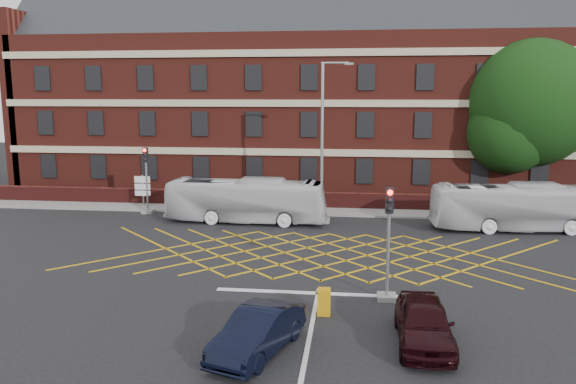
# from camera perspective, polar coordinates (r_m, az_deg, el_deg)

# --- Properties ---
(ground) EXTENTS (120.00, 120.00, 0.00)m
(ground) POSITION_cam_1_polar(r_m,az_deg,el_deg) (25.46, 3.59, -7.55)
(ground) COLOR black
(ground) RESTS_ON ground
(victorian_building) EXTENTS (51.00, 12.17, 20.40)m
(victorian_building) POSITION_cam_1_polar(r_m,az_deg,el_deg) (46.26, 5.62, 10.11)
(victorian_building) COLOR #581D16
(victorian_building) RESTS_ON ground
(boundary_wall) EXTENTS (56.00, 0.50, 1.10)m
(boundary_wall) POSITION_cam_1_polar(r_m,az_deg,el_deg) (37.94, 4.74, -0.89)
(boundary_wall) COLOR #491513
(boundary_wall) RESTS_ON ground
(far_pavement) EXTENTS (60.00, 3.00, 0.12)m
(far_pavement) POSITION_cam_1_polar(r_m,az_deg,el_deg) (37.06, 4.67, -1.92)
(far_pavement) COLOR slate
(far_pavement) RESTS_ON ground
(box_junction_hatching) EXTENTS (8.22, 8.22, 0.02)m
(box_junction_hatching) POSITION_cam_1_polar(r_m,az_deg,el_deg) (27.37, 3.84, -6.29)
(box_junction_hatching) COLOR #CC990C
(box_junction_hatching) RESTS_ON ground
(stop_line) EXTENTS (8.00, 0.30, 0.02)m
(stop_line) POSITION_cam_1_polar(r_m,az_deg,el_deg) (22.14, 3.06, -10.23)
(stop_line) COLOR silver
(stop_line) RESTS_ON ground
(centre_line) EXTENTS (0.15, 14.00, 0.02)m
(centre_line) POSITION_cam_1_polar(r_m,az_deg,el_deg) (16.21, 1.44, -18.12)
(centre_line) COLOR silver
(centre_line) RESTS_ON ground
(bus_left) EXTENTS (9.68, 2.64, 2.67)m
(bus_left) POSITION_cam_1_polar(r_m,az_deg,el_deg) (33.80, -4.32, -0.86)
(bus_left) COLOR silver
(bus_left) RESTS_ON ground
(bus_right) EXTENTS (9.80, 2.85, 2.70)m
(bus_right) POSITION_cam_1_polar(r_m,az_deg,el_deg) (34.24, 22.39, -1.42)
(bus_right) COLOR silver
(bus_right) RESTS_ON ground
(car_navy) EXTENTS (2.61, 4.27, 1.33)m
(car_navy) POSITION_cam_1_polar(r_m,az_deg,el_deg) (17.21, -3.08, -13.97)
(car_navy) COLOR black
(car_navy) RESTS_ON ground
(car_maroon) EXTENTS (1.71, 4.16, 1.41)m
(car_maroon) POSITION_cam_1_polar(r_m,az_deg,el_deg) (18.21, 13.64, -12.73)
(car_maroon) COLOR black
(car_maroon) RESTS_ON ground
(deciduous_tree) EXTENTS (8.79, 8.79, 11.42)m
(deciduous_tree) POSITION_cam_1_polar(r_m,az_deg,el_deg) (42.55, 23.33, 7.47)
(deciduous_tree) COLOR black
(deciduous_tree) RESTS_ON ground
(traffic_light_near) EXTENTS (0.70, 0.70, 4.27)m
(traffic_light_near) POSITION_cam_1_polar(r_m,az_deg,el_deg) (21.27, 10.12, -6.26)
(traffic_light_near) COLOR slate
(traffic_light_near) RESTS_ON ground
(traffic_light_far) EXTENTS (0.70, 0.70, 4.27)m
(traffic_light_far) POSITION_cam_1_polar(r_m,az_deg,el_deg) (37.33, -14.14, 0.56)
(traffic_light_far) COLOR slate
(traffic_light_far) RESTS_ON ground
(street_lamp) EXTENTS (2.25, 1.00, 9.47)m
(street_lamp) POSITION_cam_1_polar(r_m,az_deg,el_deg) (33.47, 3.56, 2.45)
(street_lamp) COLOR slate
(street_lamp) RESTS_ON ground
(direction_signs) EXTENTS (1.10, 0.16, 2.20)m
(direction_signs) POSITION_cam_1_polar(r_m,az_deg,el_deg) (39.59, -14.56, 0.50)
(direction_signs) COLOR gray
(direction_signs) RESTS_ON ground
(utility_cabinet) EXTENTS (0.45, 0.36, 0.96)m
(utility_cabinet) POSITION_cam_1_polar(r_m,az_deg,el_deg) (19.98, 3.67, -11.07)
(utility_cabinet) COLOR #C58B0B
(utility_cabinet) RESTS_ON ground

